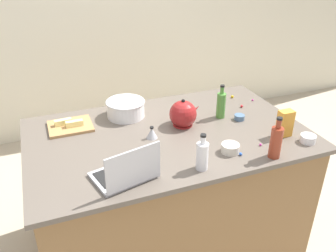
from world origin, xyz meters
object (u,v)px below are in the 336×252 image
Objects in this scene: ramekin_small at (230,148)px; candy_bag at (285,123)px; bottle_olive at (221,105)px; butter_stick_left at (74,123)px; cutting_board at (70,126)px; laptop at (127,172)px; ramekin_medium at (308,139)px; mixing_bowl_large at (126,108)px; kettle at (183,114)px; bottle_soy at (276,141)px; ramekin_wide at (240,117)px; bottle_vinegar at (202,155)px; butter_stick_right at (63,122)px; kitchen_timer at (152,133)px.

candy_bag reaches higher than ramekin_small.
bottle_olive reaches higher than butter_stick_left.
butter_stick_left reaches higher than cutting_board.
laptop is 0.71m from cutting_board.
ramekin_medium is at bearing -8.00° from ramekin_small.
mixing_bowl_large is 2.87× the size of ramekin_medium.
ramekin_medium is (1.29, -0.69, -0.01)m from butter_stick_left.
bottle_soy is at bearing -58.71° from kettle.
bottle_olive reaches higher than laptop.
candy_bag is at bearing 125.83° from ramekin_medium.
butter_stick_left is 1.10m from ramekin_wide.
ramekin_small is at bearing 21.59° from bottle_vinegar.
laptop is 3.21× the size of butter_stick_left.
candy_bag is (0.41, 0.05, 0.06)m from ramekin_small.
ramekin_small is at bearing -37.96° from cutting_board.
bottle_soy is at bearing -36.69° from butter_stick_right.
laptop is 0.67m from kettle.
laptop is at bearing 178.60° from ramekin_medium.
bottle_olive is 0.44m from candy_bag.
bottle_olive reaches higher than bottle_vinegar.
ramekin_small is at bearing -128.48° from ramekin_wide.
cutting_board is 1.36m from candy_bag.
bottle_olive reaches higher than ramekin_medium.
kitchen_timer is (0.45, -0.32, 0.03)m from cutting_board.
bottle_soy reaches higher than kettle.
bottle_olive is at bearing 30.42° from laptop.
butter_stick_right is 1.43× the size of kitchen_timer.
laptop reaches higher than bottle_vinegar.
ramekin_wide is (0.27, 0.34, -0.01)m from ramekin_small.
laptop reaches higher than ramekin_medium.
bottle_vinegar reaches higher than kitchen_timer.
butter_stick_left is at bearing 145.15° from kitchen_timer.
mixing_bowl_large reaches higher than kitchen_timer.
mixing_bowl_large is 1.27× the size of bottle_vinegar.
candy_bag reaches higher than ramekin_medium.
laptop is at bearing -156.94° from ramekin_wide.
mixing_bowl_large is at bearing 101.41° from kitchen_timer.
laptop is 1.32× the size of mixing_bowl_large.
ramekin_wide is (0.10, -0.08, -0.08)m from bottle_olive.
mixing_bowl_large reaches higher than cutting_board.
kettle is at bearing -19.12° from butter_stick_right.
kitchen_timer is at bearing -35.24° from cutting_board.
kitchen_timer is at bearing -169.20° from bottle_olive.
bottle_vinegar is at bearing -178.46° from ramekin_medium.
ramekin_medium is at bearing -28.37° from butter_stick_right.
ramekin_small is at bearing -37.85° from butter_stick_left.
bottle_vinegar reaches higher than ramekin_small.
kitchen_timer reaches higher than butter_stick_right.
laptop is 0.74m from butter_stick_right.
butter_stick_right is 1.05× the size of ramekin_small.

